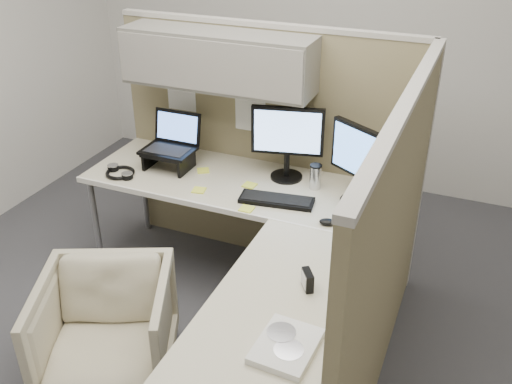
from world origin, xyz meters
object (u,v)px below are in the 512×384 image
at_px(monitor_left, 287,137).
at_px(desk, 251,229).
at_px(keyboard, 277,200).
at_px(office_chair, 106,326).

bearing_deg(monitor_left, desk, -102.13).
height_order(monitor_left, keyboard, monitor_left).
distance_m(desk, office_chair, 0.92).
relative_size(monitor_left, keyboard, 1.08).
bearing_deg(office_chair, monitor_left, 42.23).
height_order(office_chair, keyboard, keyboard).
xyz_separation_m(office_chair, monitor_left, (0.54, 1.22, 0.67)).
distance_m(desk, monitor_left, 0.65).
height_order(desk, office_chair, desk).
distance_m(office_chair, monitor_left, 1.49).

